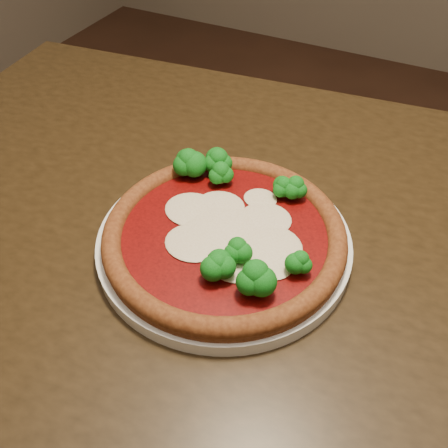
% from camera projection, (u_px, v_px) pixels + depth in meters
% --- Properties ---
extents(floor, '(4.00, 4.00, 0.00)m').
position_uv_depth(floor, '(324.00, 409.00, 1.26)').
color(floor, black).
rests_on(floor, ground).
extents(dining_table, '(1.35, 0.92, 0.75)m').
position_uv_depth(dining_table, '(277.00, 281.00, 0.72)').
color(dining_table, black).
rests_on(dining_table, floor).
extents(plate, '(0.32, 0.32, 0.02)m').
position_uv_depth(plate, '(224.00, 242.00, 0.63)').
color(plate, white).
rests_on(plate, dining_table).
extents(pizza, '(0.30, 0.30, 0.06)m').
position_uv_depth(pizza, '(226.00, 231.00, 0.61)').
color(pizza, brown).
rests_on(pizza, plate).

